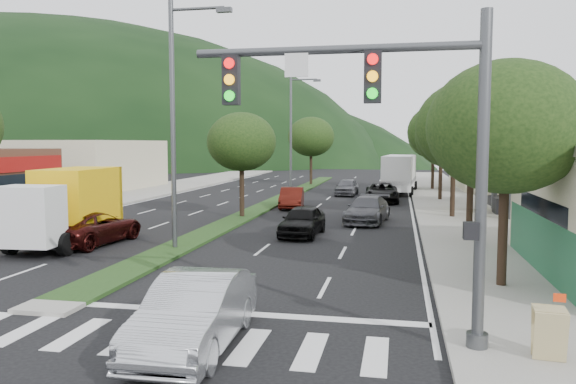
% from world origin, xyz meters
% --- Properties ---
extents(ground, '(160.00, 160.00, 0.00)m').
position_xyz_m(ground, '(0.00, 0.00, 0.00)').
color(ground, black).
rests_on(ground, ground).
extents(sidewalk_right, '(5.00, 90.00, 0.15)m').
position_xyz_m(sidewalk_right, '(12.50, 25.00, 0.07)').
color(sidewalk_right, gray).
rests_on(sidewalk_right, ground).
extents(sidewalk_left, '(6.00, 90.00, 0.15)m').
position_xyz_m(sidewalk_left, '(-13.00, 25.00, 0.07)').
color(sidewalk_left, gray).
rests_on(sidewalk_left, ground).
extents(median, '(1.60, 56.00, 0.12)m').
position_xyz_m(median, '(0.00, 28.00, 0.06)').
color(median, '#193212').
rests_on(median, ground).
extents(crosswalk, '(19.00, 2.20, 0.01)m').
position_xyz_m(crosswalk, '(0.00, -2.00, 0.01)').
color(crosswalk, silver).
rests_on(crosswalk, ground).
extents(traffic_signal, '(6.12, 0.40, 7.00)m').
position_xyz_m(traffic_signal, '(9.03, -1.54, 4.65)').
color(traffic_signal, '#47494C').
rests_on(traffic_signal, ground).
extents(gas_canopy, '(12.20, 8.20, 5.25)m').
position_xyz_m(gas_canopy, '(19.00, 22.00, 4.65)').
color(gas_canopy, silver).
rests_on(gas_canopy, ground).
extents(bldg_left_far, '(9.00, 14.00, 4.60)m').
position_xyz_m(bldg_left_far, '(-19.00, 34.00, 2.30)').
color(bldg_left_far, beige).
rests_on(bldg_left_far, ground).
extents(bldg_right_far, '(10.00, 16.00, 5.20)m').
position_xyz_m(bldg_right_far, '(19.50, 44.00, 2.60)').
color(bldg_right_far, beige).
rests_on(bldg_right_far, ground).
extents(hill_far, '(176.00, 132.00, 82.00)m').
position_xyz_m(hill_far, '(-80.00, 110.00, 0.00)').
color(hill_far, black).
rests_on(hill_far, ground).
extents(tree_r_a, '(4.60, 4.60, 6.63)m').
position_xyz_m(tree_r_a, '(12.00, 4.00, 4.82)').
color(tree_r_a, black).
rests_on(tree_r_a, sidewalk_right).
extents(tree_r_b, '(4.80, 4.80, 6.94)m').
position_xyz_m(tree_r_b, '(12.00, 12.00, 5.04)').
color(tree_r_b, black).
rests_on(tree_r_b, sidewalk_right).
extents(tree_r_c, '(4.40, 4.40, 6.48)m').
position_xyz_m(tree_r_c, '(12.00, 20.00, 4.75)').
color(tree_r_c, black).
rests_on(tree_r_c, sidewalk_right).
extents(tree_r_d, '(5.00, 5.00, 7.17)m').
position_xyz_m(tree_r_d, '(12.00, 30.00, 5.18)').
color(tree_r_d, black).
rests_on(tree_r_d, sidewalk_right).
extents(tree_r_e, '(4.60, 4.60, 6.71)m').
position_xyz_m(tree_r_e, '(12.00, 40.00, 4.89)').
color(tree_r_e, black).
rests_on(tree_r_e, sidewalk_right).
extents(tree_med_near, '(4.00, 4.00, 6.02)m').
position_xyz_m(tree_med_near, '(0.00, 18.00, 4.43)').
color(tree_med_near, black).
rests_on(tree_med_near, median).
extents(tree_med_far, '(4.80, 4.80, 6.94)m').
position_xyz_m(tree_med_far, '(0.00, 44.00, 5.01)').
color(tree_med_far, black).
rests_on(tree_med_far, median).
extents(streetlight_near, '(2.60, 0.25, 10.00)m').
position_xyz_m(streetlight_near, '(0.21, 8.00, 5.58)').
color(streetlight_near, '#47494C').
rests_on(streetlight_near, ground).
extents(streetlight_mid, '(2.60, 0.25, 10.00)m').
position_xyz_m(streetlight_mid, '(0.21, 33.00, 5.58)').
color(streetlight_mid, '#47494C').
rests_on(streetlight_mid, ground).
extents(sedan_silver, '(1.80, 4.77, 1.55)m').
position_xyz_m(sedan_silver, '(4.75, -2.30, 0.78)').
color(sedan_silver, '#B3B6BB').
rests_on(sedan_silver, ground).
extents(suv_maroon, '(2.82, 5.26, 1.40)m').
position_xyz_m(suv_maroon, '(-4.01, 8.62, 0.70)').
color(suv_maroon, black).
rests_on(suv_maroon, ground).
extents(car_queue_a, '(1.93, 4.27, 1.42)m').
position_xyz_m(car_queue_a, '(4.53, 12.49, 0.71)').
color(car_queue_a, black).
rests_on(car_queue_a, ground).
extents(car_queue_b, '(2.61, 5.13, 1.43)m').
position_xyz_m(car_queue_b, '(7.29, 17.49, 0.71)').
color(car_queue_b, '#434348').
rests_on(car_queue_b, ground).
extents(car_queue_c, '(1.99, 4.38, 1.39)m').
position_xyz_m(car_queue_c, '(1.93, 23.37, 0.70)').
color(car_queue_c, '#48120C').
rests_on(car_queue_c, ground).
extents(car_queue_d, '(2.60, 5.24, 1.43)m').
position_xyz_m(car_queue_d, '(7.75, 28.37, 0.71)').
color(car_queue_d, black).
rests_on(car_queue_d, ground).
extents(car_queue_e, '(1.86, 4.21, 1.41)m').
position_xyz_m(car_queue_e, '(4.70, 33.37, 0.70)').
color(car_queue_e, '#535358').
rests_on(car_queue_e, ground).
extents(car_queue_f, '(2.56, 5.16, 1.44)m').
position_xyz_m(car_queue_f, '(8.53, 38.37, 0.72)').
color(car_queue_f, black).
rests_on(car_queue_f, ground).
extents(box_truck, '(2.93, 6.72, 3.24)m').
position_xyz_m(box_truck, '(-4.99, 8.40, 1.53)').
color(box_truck, silver).
rests_on(box_truck, ground).
extents(motorhome, '(3.24, 8.71, 3.28)m').
position_xyz_m(motorhome, '(9.00, 36.42, 1.75)').
color(motorhome, silver).
rests_on(motorhome, ground).
extents(a_frame_sign, '(0.68, 0.76, 1.37)m').
position_xyz_m(a_frame_sign, '(11.89, -1.90, 0.76)').
color(a_frame_sign, tan).
rests_on(a_frame_sign, sidewalk_right).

